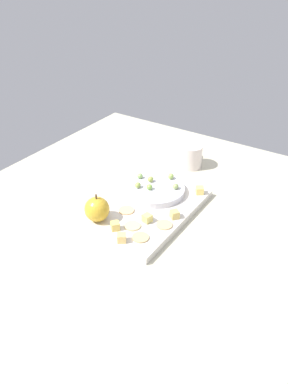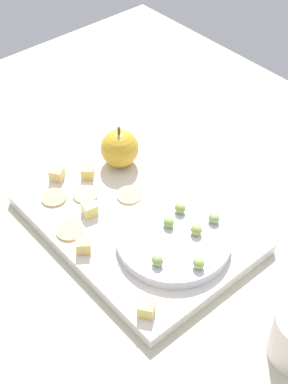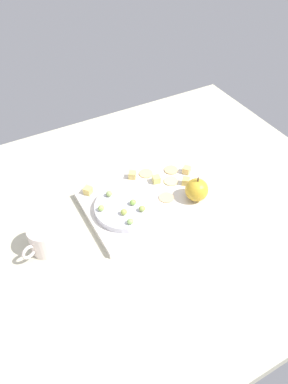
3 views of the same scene
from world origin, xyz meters
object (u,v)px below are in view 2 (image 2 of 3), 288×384
Objects in this scene: platter at (136,223)px; cheese_cube_1 at (87,172)px; cracker_1 at (54,198)px; cracker_2 at (69,231)px; grape_4 at (157,260)px; apple_whole at (120,148)px; cheese_cube_0 at (90,209)px; grape_2 at (167,223)px; grape_3 at (196,230)px; cracker_0 at (129,195)px; grape_1 at (214,218)px; serving_dish at (174,240)px; cheese_cube_3 at (146,308)px; cheese_cube_2 at (57,174)px; grape_0 at (199,263)px; grape_5 at (180,208)px; cracker_3 at (85,194)px; cheese_cube_4 at (84,245)px.

cheese_cube_1 is (-12.83, 0.08, 2.05)cm from platter.
cracker_2 is at bearing -16.48° from cracker_1.
apple_whole is at bearing 153.49° from grape_4.
cheese_cube_0 reaches higher than cracker_2.
grape_2 and grape_3 have the same top height.
cracker_0 is 2.32× the size of grape_2.
apple_whole is at bearing -177.39° from grape_1.
serving_dish is 2.61cm from grape_2.
cheese_cube_0 reaches higher than cracker_1.
cheese_cube_2 is at bearing 168.59° from cheese_cube_3.
grape_0 reaches higher than grape_1.
cheese_cube_0 reaches higher than platter.
platter is 5.37cm from cracker_0.
cheese_cube_0 is 14.23cm from grape_5.
grape_3 is (0.03, -3.75, 0.08)cm from grape_1.
cracker_1 is at bearing -122.32° from cracker_3.
grape_3 is 1.00× the size of grape_5.
cheese_cube_2 is at bearing 179.16° from grape_4.
cheese_cube_0 reaches higher than cracker_3.
cheese_cube_4 is at bearing -91.00° from platter.
grape_1 reaches higher than platter.
grape_3 is at bearing 9.22° from cheese_cube_1.
platter is at bearing 64.13° from cracker_2.
apple_whole is at bearing 125.66° from cheese_cube_4.
cheese_cube_1 reaches higher than cracker_1.
grape_4 is at bearing 18.94° from cracker_2.
grape_5 is at bearing 150.30° from grape_0.
cheese_cube_1 reaches higher than cracker_3.
grape_4 reaches higher than cracker_0.
cracker_1 is (-0.23, -13.72, -3.09)cm from apple_whole.
cracker_1 is 22.53cm from grape_4.
cracker_2 is 17.33cm from grape_5.
grape_5 is (4.80, 14.96, 1.58)cm from cheese_cube_4.
cheese_cube_3 is at bearing -32.44° from apple_whole.
cheese_cube_2 is 1.18× the size of grape_5.
cracker_2 is at bearing 178.00° from cheese_cube_3.
grape_1 reaches higher than cracker_2.
cracker_3 is at bearing -162.96° from platter.
cracker_1 is 20.95cm from grape_5.
cheese_cube_1 is 0.51× the size of cracker_3.
platter is 19.67× the size of grape_0.
grape_2 is (-1.93, 0.42, 1.71)cm from serving_dish.
cracker_3 is (2.75, 4.35, 0.00)cm from cracker_1.
cheese_cube_1 and cheese_cube_4 have the same top height.
grape_3 is (-4.72, 13.86, 1.58)cm from cheese_cube_3.
grape_3 is at bearing 19.23° from cracker_3.
grape_1 is at bearing 27.49° from grape_5.
grape_4 is at bearing -86.25° from grape_3.
grape_4 is (-4.17, -4.01, -0.03)cm from grape_0.
grape_5 reaches higher than cheese_cube_3.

